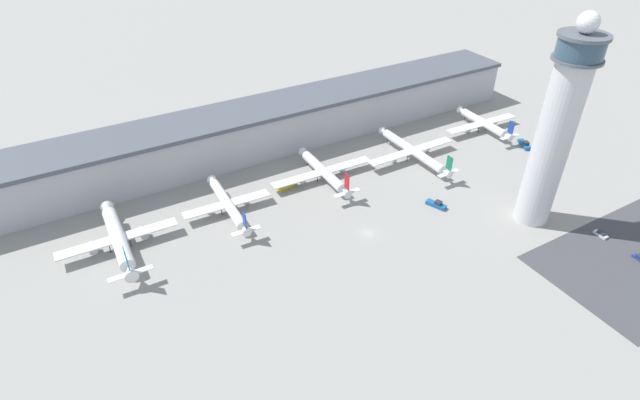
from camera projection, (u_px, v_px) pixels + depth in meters
The scene contains 14 objects.
ground_plane at pixel (368, 233), 165.22m from camera, with size 1000.00×1000.00×0.00m, color gray.
terminal_building at pixel (275, 125), 209.46m from camera, with size 234.37×25.00×19.34m.
control_tower at pixel (556, 130), 153.04m from camera, with size 14.24×14.24×69.02m.
parking_lot_surface at pixel (639, 260), 154.29m from camera, with size 64.00×40.00×0.01m, color #424247.
airplane_gate_alpha at pixel (118, 238), 155.74m from camera, with size 37.15×39.58×14.16m.
airplane_gate_bravo at pixel (228, 204), 172.17m from camera, with size 31.08×36.60×11.24m.
airplane_gate_charlie at pixel (323, 172), 189.91m from camera, with size 41.93×35.85×11.68m.
airplane_gate_delta at pixel (413, 151), 202.00m from camera, with size 40.75×42.92×11.74m.
airplane_gate_echo at pixel (483, 123), 223.72m from camera, with size 37.28×33.10×11.29m.
service_truck_catering at pixel (524, 144), 213.73m from camera, with size 5.84×8.76×2.64m.
service_truck_fuel at pixel (286, 185), 187.47m from camera, with size 8.12×3.62×2.48m.
service_truck_baggage at pixel (436, 205), 177.21m from camera, with size 4.83×7.73×2.51m.
car_white_wagon at pixel (601, 234), 163.78m from camera, with size 1.85×4.62×1.59m.
car_grey_coupe at pixel (640, 258), 154.24m from camera, with size 2.01×4.14×1.42m.
Camera 1 is at (-78.19, -104.27, 103.35)m, focal length 28.00 mm.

